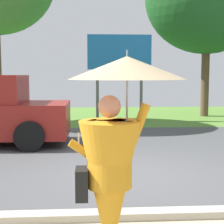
% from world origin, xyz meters
% --- Properties ---
extents(ground_plane, '(40.00, 22.00, 0.20)m').
position_xyz_m(ground_plane, '(0.00, 2.95, -0.05)').
color(ground_plane, '#4C4C4F').
extents(monk_pedestrian, '(1.14, 1.13, 2.13)m').
position_xyz_m(monk_pedestrian, '(-0.53, -3.12, 1.16)').
color(monk_pedestrian, orange).
rests_on(monk_pedestrian, ground_plane).
extents(roadside_billboard, '(2.60, 0.12, 3.50)m').
position_xyz_m(roadside_billboard, '(0.46, 7.98, 2.55)').
color(roadside_billboard, slate).
rests_on(roadside_billboard, ground_plane).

